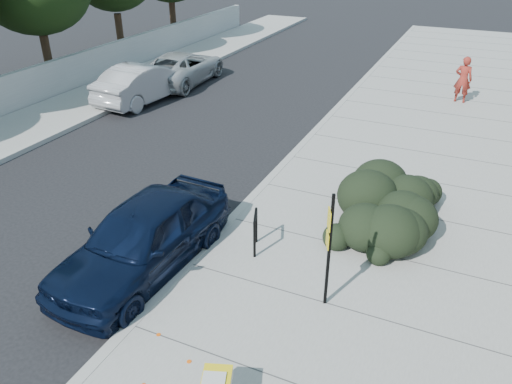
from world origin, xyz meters
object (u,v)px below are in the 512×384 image
Objects in this scene: sedan_navy at (143,237)px; wagon_silver at (145,82)px; sign_post at (329,244)px; suv_silver at (182,67)px; pedestrian at (463,80)px; bike_rack at (255,228)px.

wagon_silver is at bearing 128.29° from sedan_navy.
sign_post reaches higher than sedan_navy.
pedestrian is at bearing -174.09° from suv_silver.
wagon_silver reaches higher than suv_silver.
bike_rack is 11.71m from wagon_silver.
sedan_navy is 11.50m from wagon_silver.
wagon_silver is 0.92× the size of suv_silver.
wagon_silver is (-6.67, 9.37, -0.02)m from sedan_navy.
sign_post is 13.85m from wagon_silver.
sedan_navy is 0.91× the size of suv_silver.
pedestrian reaches higher than wagon_silver.
sign_post is 13.78m from pedestrian.
sign_post is 3.88m from sedan_navy.
sedan_navy is at bearing 130.38° from wagon_silver.
sign_post is 0.46× the size of suv_silver.
sedan_navy reaches higher than bike_rack.
pedestrian reaches higher than bike_rack.
wagon_silver is 2.85m from suv_silver.
suv_silver is at bearing 121.47° from sedan_navy.
sign_post is at bearing 7.81° from sedan_navy.
suv_silver is at bearing -85.05° from wagon_silver.
sedan_navy is 0.99× the size of wagon_silver.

